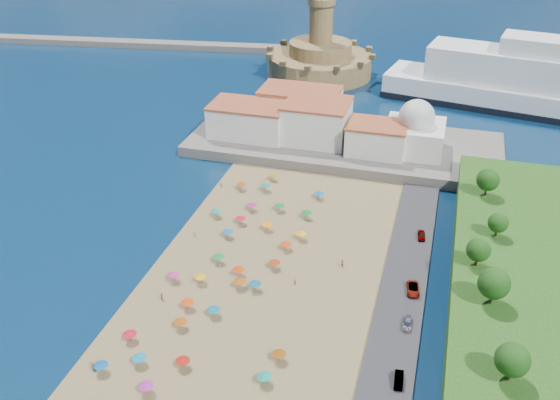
% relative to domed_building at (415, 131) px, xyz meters
% --- Properties ---
extents(ground, '(700.00, 700.00, 0.00)m').
position_rel_domed_building_xyz_m(ground, '(-30.00, -71.00, -8.97)').
color(ground, '#071938').
rests_on(ground, ground).
extents(terrace, '(90.00, 36.00, 3.00)m').
position_rel_domed_building_xyz_m(terrace, '(-20.00, 2.00, -7.47)').
color(terrace, '#59544C').
rests_on(terrace, ground).
extents(jetty, '(18.00, 70.00, 2.40)m').
position_rel_domed_building_xyz_m(jetty, '(-42.00, 37.00, -7.77)').
color(jetty, '#59544C').
rests_on(jetty, ground).
extents(breakwater, '(199.03, 34.77, 2.60)m').
position_rel_domed_building_xyz_m(breakwater, '(-140.00, 82.00, -7.67)').
color(breakwater, '#59544C').
rests_on(breakwater, ground).
extents(waterfront_buildings, '(57.00, 29.00, 11.00)m').
position_rel_domed_building_xyz_m(waterfront_buildings, '(-33.05, 2.64, -1.10)').
color(waterfront_buildings, silver).
rests_on(waterfront_buildings, terrace).
extents(domed_building, '(16.00, 16.00, 15.00)m').
position_rel_domed_building_xyz_m(domed_building, '(0.00, 0.00, 0.00)').
color(domed_building, silver).
rests_on(domed_building, terrace).
extents(fortress, '(40.00, 40.00, 32.40)m').
position_rel_domed_building_xyz_m(fortress, '(-42.00, 67.00, -2.29)').
color(fortress, olive).
rests_on(fortress, ground).
extents(beach_parasols, '(30.77, 115.32, 2.20)m').
position_rel_domed_building_xyz_m(beach_parasols, '(-31.11, -80.66, -6.83)').
color(beach_parasols, gray).
rests_on(beach_parasols, beach).
extents(beachgoers, '(39.57, 97.45, 1.87)m').
position_rel_domed_building_xyz_m(beachgoers, '(-32.14, -79.76, -7.88)').
color(beachgoers, tan).
rests_on(beachgoers, beach).
extents(parked_cars, '(3.06, 75.24, 1.44)m').
position_rel_domed_building_xyz_m(parked_cars, '(6.00, -71.36, -7.60)').
color(parked_cars, gray).
rests_on(parked_cars, promenade).
extents(hillside_trees, '(14.12, 105.30, 7.38)m').
position_rel_domed_building_xyz_m(hillside_trees, '(19.48, -76.48, 0.97)').
color(hillside_trees, '#382314').
rests_on(hillside_trees, hillside).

